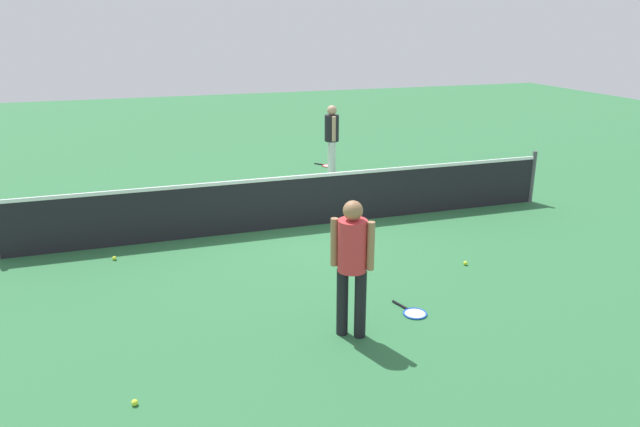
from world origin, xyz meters
The scene contains 9 objects.
ground_plane centered at (0.00, 0.00, 0.00)m, with size 40.00×40.00×0.00m, color #2D6B3D.
court_net centered at (0.00, 0.00, 0.50)m, with size 10.09×0.09×1.07m.
player_near_side centered at (-0.49, -3.93, 1.01)m, with size 0.48×0.47×1.70m.
player_far_side centered at (1.75, 3.29, 1.01)m, with size 0.37×0.53×1.70m.
tennis_racket_near_player centered at (0.47, -3.68, 0.01)m, with size 0.39×0.61×0.03m.
tennis_racket_far_player centered at (1.96, 4.24, 0.01)m, with size 0.49×0.57×0.03m.
tennis_ball_near_player centered at (-3.02, -4.55, 0.03)m, with size 0.07×0.07×0.07m, color #C6E033.
tennis_ball_by_net centered at (-3.24, -0.61, 0.03)m, with size 0.07×0.07×0.07m, color #C6E033.
tennis_ball_midcourt centered at (1.95, -2.51, 0.03)m, with size 0.07×0.07×0.07m, color #C6E033.
Camera 1 is at (-2.79, -9.78, 3.65)m, focal length 32.96 mm.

